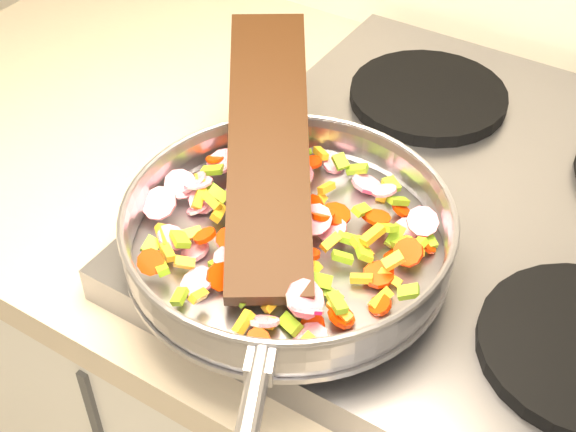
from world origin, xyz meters
The scene contains 6 objects.
cooktop centered at (-0.70, 1.67, 0.92)m, with size 0.60×0.60×0.04m, color #939399.
grate_fl centered at (-0.84, 1.52, 0.95)m, with size 0.19×0.19×0.02m, color black.
grate_bl centered at (-0.84, 1.81, 0.95)m, with size 0.19×0.19×0.02m, color black.
saute_pan centered at (-0.83, 1.48, 0.99)m, with size 0.34×0.49×0.05m.
vegetable_heap centered at (-0.84, 1.49, 0.98)m, with size 0.29×0.28×0.05m.
wooden_spatula centered at (-0.90, 1.54, 1.02)m, with size 0.34×0.08×0.02m, color black.
Camera 1 is at (-0.55, 1.02, 1.49)m, focal length 50.00 mm.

